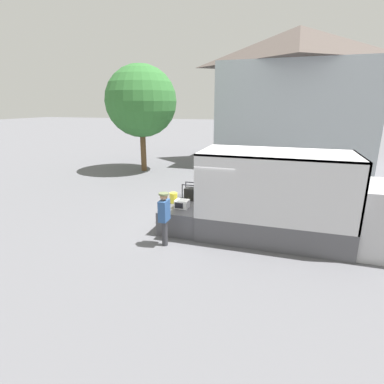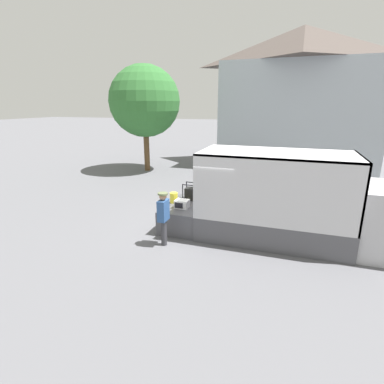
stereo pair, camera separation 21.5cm
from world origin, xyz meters
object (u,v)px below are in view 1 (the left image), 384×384
object	(u,v)px
orange_bucket	(173,198)
box_truck	(322,217)
worker_person	(164,214)
street_tree	(141,101)
microwave	(182,204)
portable_generator	(193,194)

from	to	relation	value
orange_bucket	box_truck	bearing A→B (deg)	-0.59
worker_person	street_tree	xyz separation A→B (m)	(-5.63, 9.98, 3.42)
worker_person	microwave	bearing A→B (deg)	85.21
box_truck	street_tree	xyz separation A→B (m)	(-10.33, 8.26, 3.62)
box_truck	microwave	world-z (taller)	box_truck
street_tree	portable_generator	bearing A→B (deg)	-52.71
box_truck	worker_person	world-z (taller)	box_truck
orange_bucket	microwave	bearing A→B (deg)	-41.99
box_truck	portable_generator	xyz separation A→B (m)	(-4.49, 0.59, 0.20)
orange_bucket	street_tree	xyz separation A→B (m)	(-5.26, 8.21, 3.47)
orange_bucket	worker_person	bearing A→B (deg)	-78.20
portable_generator	orange_bucket	distance (m)	0.80
microwave	orange_bucket	size ratio (longest dim) A/B	1.22
orange_bucket	worker_person	world-z (taller)	worker_person
microwave	portable_generator	world-z (taller)	portable_generator
microwave	street_tree	world-z (taller)	street_tree
portable_generator	worker_person	distance (m)	2.32
microwave	orange_bucket	world-z (taller)	orange_bucket
microwave	street_tree	xyz separation A→B (m)	(-5.74, 8.65, 3.52)
portable_generator	street_tree	xyz separation A→B (m)	(-5.84, 7.67, 3.42)
portable_generator	microwave	bearing A→B (deg)	-95.90
portable_generator	box_truck	bearing A→B (deg)	-7.53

